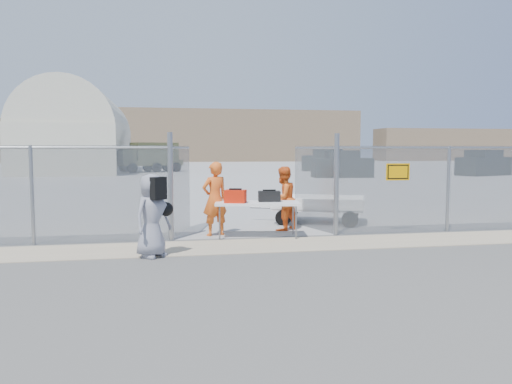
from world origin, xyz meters
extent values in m
plane|color=#4B4B4B|center=(0.00, 0.00, 0.00)|extent=(160.00, 160.00, 0.00)
cube|color=#9D9C9B|center=(0.00, 42.00, 0.01)|extent=(160.00, 80.00, 0.01)
cube|color=tan|center=(0.00, 1.00, 0.01)|extent=(44.00, 1.60, 0.01)
cube|color=red|center=(-0.50, 1.99, 1.00)|extent=(0.57, 0.47, 0.30)
cube|color=black|center=(0.35, 2.13, 0.98)|extent=(0.55, 0.36, 0.25)
imported|color=orange|center=(-0.94, 2.45, 0.91)|extent=(0.78, 0.65, 1.81)
imported|color=orange|center=(0.89, 2.93, 0.84)|extent=(1.03, 0.98, 1.67)
imported|color=gray|center=(-2.39, 0.26, 0.82)|extent=(0.94, 0.93, 1.64)
camera|label=1|loc=(-2.15, -9.60, 2.11)|focal=35.00mm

